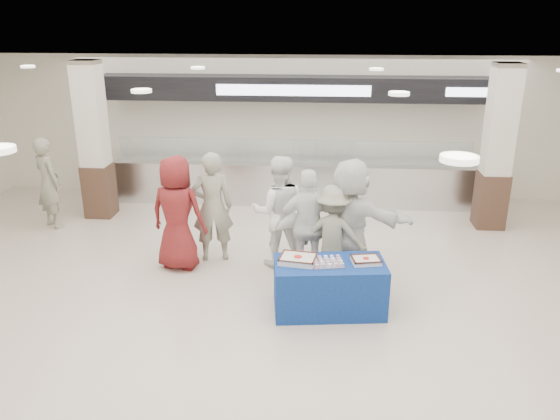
# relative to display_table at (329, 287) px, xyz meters

# --- Properties ---
(ground) EXTENTS (14.00, 14.00, 0.00)m
(ground) POSITION_rel_display_table_xyz_m (-0.80, -0.58, -0.38)
(ground) COLOR beige
(ground) RESTS_ON ground
(serving_line) EXTENTS (8.70, 0.85, 2.80)m
(serving_line) POSITION_rel_display_table_xyz_m (-0.79, 4.82, 0.78)
(serving_line) COLOR silver
(serving_line) RESTS_ON ground
(column_left) EXTENTS (0.55, 0.55, 3.20)m
(column_left) POSITION_rel_display_table_xyz_m (-4.80, 3.62, 1.15)
(column_left) COLOR #3A251A
(column_left) RESTS_ON ground
(column_right) EXTENTS (0.55, 0.55, 3.20)m
(column_right) POSITION_rel_display_table_xyz_m (3.20, 3.62, 1.15)
(column_right) COLOR #3A251A
(column_right) RESTS_ON ground
(display_table) EXTENTS (1.63, 0.96, 0.75)m
(display_table) POSITION_rel_display_table_xyz_m (0.00, 0.00, 0.00)
(display_table) COLOR navy
(display_table) RESTS_ON ground
(sheet_cake_left) EXTENTS (0.55, 0.46, 0.10)m
(sheet_cake_left) POSITION_rel_display_table_xyz_m (-0.45, -0.01, 0.43)
(sheet_cake_left) COLOR silver
(sheet_cake_left) RESTS_ON display_table
(sheet_cake_right) EXTENTS (0.44, 0.37, 0.09)m
(sheet_cake_right) POSITION_rel_display_table_xyz_m (0.50, 0.05, 0.42)
(sheet_cake_right) COLOR silver
(sheet_cake_right) RESTS_ON display_table
(cupcake_tray) EXTENTS (0.50, 0.41, 0.07)m
(cupcake_tray) POSITION_rel_display_table_xyz_m (-0.04, -0.05, 0.41)
(cupcake_tray) COLOR #AFAFB4
(cupcake_tray) RESTS_ON display_table
(civilian_maroon) EXTENTS (1.04, 0.79, 1.92)m
(civilian_maroon) POSITION_rel_display_table_xyz_m (-2.49, 1.26, 0.59)
(civilian_maroon) COLOR maroon
(civilian_maroon) RESTS_ON ground
(soldier_a) EXTENTS (0.78, 0.60, 1.91)m
(soldier_a) POSITION_rel_display_table_xyz_m (-1.98, 1.62, 0.58)
(soldier_a) COLOR gray
(soldier_a) RESTS_ON ground
(chef_tall) EXTENTS (1.01, 0.83, 1.89)m
(chef_tall) POSITION_rel_display_table_xyz_m (-0.84, 1.51, 0.57)
(chef_tall) COLOR white
(chef_tall) RESTS_ON ground
(chef_short) EXTENTS (1.12, 0.59, 1.83)m
(chef_short) POSITION_rel_display_table_xyz_m (-0.33, 0.97, 0.54)
(chef_short) COLOR white
(chef_short) RESTS_ON ground
(soldier_b) EXTENTS (1.14, 0.79, 1.62)m
(soldier_b) POSITION_rel_display_table_xyz_m (0.05, 0.87, 0.43)
(soldier_b) COLOR gray
(soldier_b) RESTS_ON ground
(civilian_white) EXTENTS (1.96, 1.20, 2.01)m
(civilian_white) POSITION_rel_display_table_xyz_m (0.30, 0.98, 0.63)
(civilian_white) COLOR white
(civilian_white) RESTS_ON ground
(soldier_bg) EXTENTS (0.79, 0.74, 1.82)m
(soldier_bg) POSITION_rel_display_table_xyz_m (-5.50, 2.91, 0.53)
(soldier_bg) COLOR gray
(soldier_bg) RESTS_ON ground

